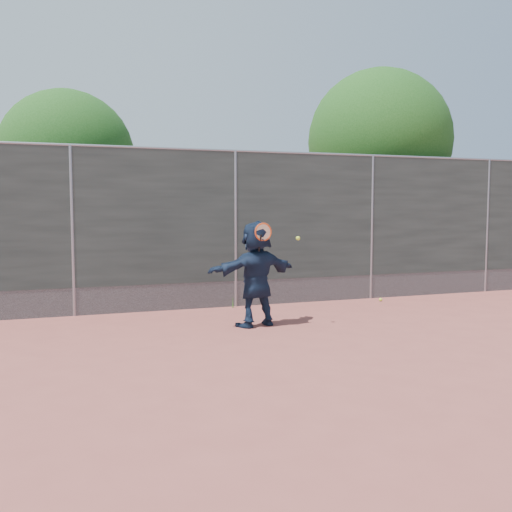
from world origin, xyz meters
name	(u,v)px	position (x,y,z in m)	size (l,w,h in m)	color
ground	(312,347)	(0.00, 0.00, 0.00)	(80.00, 80.00, 0.00)	#9E4C42
player	(256,274)	(-0.24, 1.62, 0.85)	(1.59, 0.50, 1.71)	#16243C
ball_ground	(381,300)	(2.99, 3.08, 0.03)	(0.07, 0.07, 0.07)	#D0EF35
fence	(235,225)	(0.00, 3.50, 1.58)	(20.00, 0.06, 3.03)	#38423D
swing_action	(267,234)	(-0.13, 1.42, 1.51)	(0.75, 0.18, 0.51)	#E24715
tree_right	(385,146)	(4.68, 5.75, 3.49)	(3.78, 3.60, 5.39)	#382314
tree_left	(74,162)	(-2.85, 6.55, 2.94)	(3.15, 3.00, 4.53)	#382314
weed_clump	(252,300)	(0.29, 3.38, 0.13)	(0.68, 0.07, 0.30)	#387226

